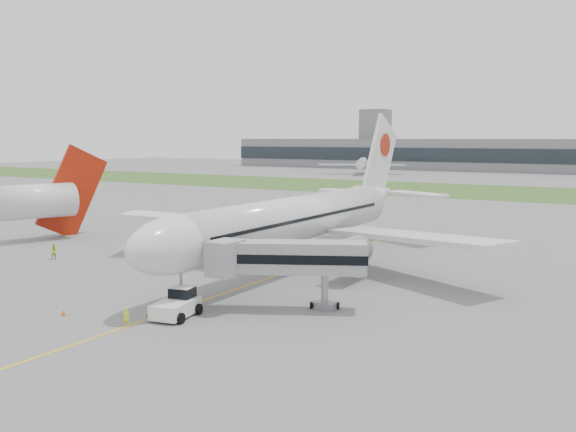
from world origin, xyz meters
The scene contains 14 objects.
ground centered at (0.00, 0.00, 0.00)m, with size 600.00×600.00×0.00m, color slate.
apron_markings centered at (0.00, -5.00, 0.00)m, with size 70.00×70.00×0.04m, color yellow, non-canonical shape.
grass_strip centered at (0.00, 120.00, 0.01)m, with size 600.00×50.00×0.02m, color #2B4F1D.
terminal_building centered at (0.00, 229.87, 7.00)m, with size 320.00×22.30×14.00m.
control_tower centered at (-90.00, 232.00, 0.00)m, with size 12.00×12.00×56.00m, color gray, non-canonical shape.
airliner centered at (0.00, 4.87, 5.66)m, with size 48.13×53.95×17.88m.
pushback_tug centered at (1.46, -17.19, 1.04)m, with size 3.68×4.81×2.26m.
jet_bridge centered at (7.84, -10.90, 4.44)m, with size 12.25×8.80×6.01m.
safety_cone_left centered at (-6.60, -21.96, 0.28)m, with size 0.40×0.40×0.56m, color #EC580C.
safety_cone_right centered at (0.66, -18.05, 0.30)m, with size 0.43×0.43×0.60m, color #EC580C.
ground_crew_near centered at (-0.04, -21.42, 0.76)m, with size 0.55×0.36×1.51m, color #D3F128.
ground_crew_far centered at (-27.57, -5.91, 0.94)m, with size 0.92×0.71×1.89m, color #C4EA27.
neighbor_aircraft centered at (-41.56, 3.32, 5.67)m, with size 8.02×17.72×14.32m.
distant_aircraft_left centered at (-72.24, 178.42, 0.00)m, with size 34.14×30.13×13.05m, color silver, non-canonical shape.
Camera 1 is at (35.60, -56.03, 14.49)m, focal length 40.00 mm.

